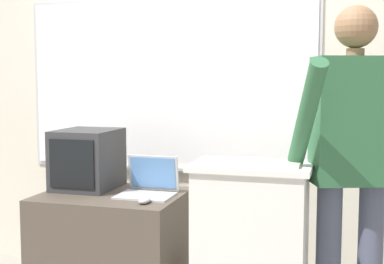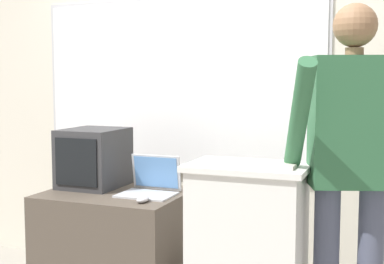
# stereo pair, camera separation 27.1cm
# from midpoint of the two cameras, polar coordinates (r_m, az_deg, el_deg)

# --- Properties ---
(back_wall) EXTENTS (6.40, 0.17, 2.74)m
(back_wall) POSITION_cam_midpoint_polar(r_m,az_deg,el_deg) (3.78, 4.93, 5.03)
(back_wall) COLOR beige
(back_wall) RESTS_ON ground_plane
(lectern_podium) EXTENTS (0.62, 0.43, 0.97)m
(lectern_podium) POSITION_cam_midpoint_polar(r_m,az_deg,el_deg) (2.92, 8.66, -12.83)
(lectern_podium) COLOR silver
(lectern_podium) RESTS_ON ground_plane
(side_desk) EXTENTS (0.83, 0.65, 0.74)m
(side_desk) POSITION_cam_midpoint_polar(r_m,az_deg,el_deg) (3.34, -5.73, -12.59)
(side_desk) COLOR #4C4238
(side_desk) RESTS_ON ground_plane
(person_presenter) EXTENTS (0.59, 0.66, 1.78)m
(person_presenter) POSITION_cam_midpoint_polar(r_m,az_deg,el_deg) (2.83, 19.29, -2.29)
(person_presenter) COLOR #474C60
(person_presenter) RESTS_ON ground_plane
(laptop) EXTENTS (0.32, 0.28, 0.22)m
(laptop) POSITION_cam_midpoint_polar(r_m,az_deg,el_deg) (3.18, -1.87, -5.40)
(laptop) COLOR #B7BABF
(laptop) RESTS_ON side_desk
(wireless_keyboard) EXTENTS (0.45, 0.14, 0.02)m
(wireless_keyboard) POSITION_cam_midpoint_polar(r_m,az_deg,el_deg) (2.75, 9.14, -3.41)
(wireless_keyboard) COLOR beige
(wireless_keyboard) RESTS_ON lectern_podium
(computer_mouse_by_laptop) EXTENTS (0.06, 0.10, 0.03)m
(computer_mouse_by_laptop) POSITION_cam_midpoint_polar(r_m,az_deg,el_deg) (2.96, -2.64, -7.22)
(computer_mouse_by_laptop) COLOR #BCBCC1
(computer_mouse_by_laptop) RESTS_ON side_desk
(crt_monitor) EXTENTS (0.35, 0.41, 0.37)m
(crt_monitor) POSITION_cam_midpoint_polar(r_m,az_deg,el_deg) (3.40, -8.20, -2.75)
(crt_monitor) COLOR #333335
(crt_monitor) RESTS_ON side_desk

